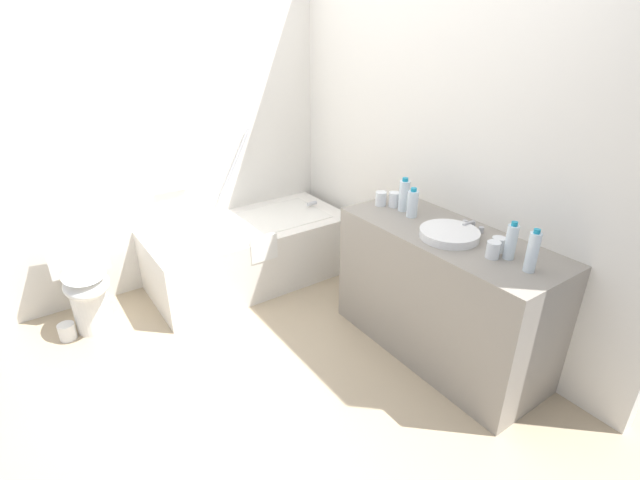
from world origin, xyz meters
TOP-DOWN VIEW (x-y plane):
  - ground_plane at (0.00, 0.00)m, footprint 3.80×3.80m
  - wall_back_tiled at (0.00, 1.45)m, footprint 3.04×0.10m
  - wall_right_mirror at (1.37, 0.00)m, footprint 0.10×3.20m
  - bathtub at (0.45, 1.02)m, footprint 1.61×0.77m
  - toilet at (-0.79, 1.07)m, footprint 0.39×0.52m
  - vanity_counter at (1.04, -0.52)m, footprint 0.57×1.40m
  - sink_basin at (0.99, -0.56)m, footprint 0.35×0.35m
  - sink_faucet at (1.19, -0.56)m, footprint 0.11×0.15m
  - water_bottle_0 at (1.07, -0.10)m, footprint 0.07×0.07m
  - water_bottle_1 at (1.04, -0.20)m, footprint 0.07×0.07m
  - water_bottle_2 at (1.01, -1.06)m, footprint 0.06×0.06m
  - water_bottle_3 at (1.05, -0.91)m, footprint 0.06×0.06m
  - drinking_glass_0 at (1.07, -0.01)m, footprint 0.07×0.07m
  - drinking_glass_1 at (0.98, -0.86)m, footprint 0.07×0.07m
  - drinking_glass_2 at (1.01, 0.06)m, footprint 0.08×0.08m
  - drinking_glass_3 at (1.07, -0.83)m, footprint 0.07×0.07m
  - toilet_paper_roll at (-0.98, 1.00)m, footprint 0.11×0.11m

SIDE VIEW (x-z plane):
  - ground_plane at x=0.00m, z-range 0.00..0.00m
  - toilet_paper_roll at x=-0.98m, z-range 0.00..0.12m
  - bathtub at x=0.45m, z-range -0.32..0.87m
  - toilet at x=-0.79m, z-range 0.01..0.71m
  - vanity_counter at x=1.04m, z-range 0.00..0.85m
  - sink_basin at x=0.99m, z-range 0.85..0.90m
  - sink_faucet at x=1.19m, z-range 0.85..0.91m
  - drinking_glass_3 at x=1.07m, z-range 0.85..0.94m
  - drinking_glass_1 at x=0.98m, z-range 0.85..0.95m
  - drinking_glass_2 at x=1.01m, z-range 0.85..0.95m
  - drinking_glass_0 at x=1.07m, z-range 0.85..0.95m
  - water_bottle_1 at x=1.04m, z-range 0.85..1.04m
  - water_bottle_3 at x=1.05m, z-range 0.85..1.06m
  - water_bottle_0 at x=1.07m, z-range 0.85..1.07m
  - water_bottle_2 at x=1.01m, z-range 0.85..1.08m
  - wall_back_tiled at x=0.00m, z-range 0.00..2.53m
  - wall_right_mirror at x=1.37m, z-range 0.00..2.53m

